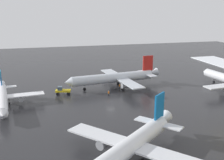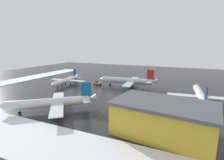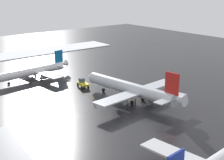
{
  "view_description": "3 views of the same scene",
  "coord_description": "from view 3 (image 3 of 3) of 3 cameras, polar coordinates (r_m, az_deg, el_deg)",
  "views": [
    {
      "loc": [
        -19.95,
        -73.55,
        26.05
      ],
      "look_at": [
        1.84,
        5.48,
        4.8
      ],
      "focal_mm": 45.0,
      "sensor_mm": 36.0,
      "label": 1
    },
    {
      "loc": [
        37.09,
        -77.54,
        22.63
      ],
      "look_at": [
        -1.54,
        6.89,
        4.41
      ],
      "focal_mm": 28.0,
      "sensor_mm": 36.0,
      "label": 2
    },
    {
      "loc": [
        68.09,
        -42.69,
        30.35
      ],
      "look_at": [
        -0.3,
        11.54,
        4.82
      ],
      "focal_mm": 55.0,
      "sensor_mm": 36.0,
      "label": 3
    }
  ],
  "objects": [
    {
      "name": "ground_crew_beside_wing",
      "position": [
        87.61,
        -3.06,
        -3.31
      ],
      "size": [
        0.36,
        0.36,
        1.71
      ],
      "rotation": [
        0.0,
        0.0,
        0.75
      ],
      "color": "black",
      "rests_on": "ground_plane"
    },
    {
      "name": "airplane_parked_portside",
      "position": [
        88.76,
        3.32,
        -1.47
      ],
      "size": [
        33.53,
        27.9,
        9.96
      ],
      "rotation": [
        0.0,
        0.0,
        3.26
      ],
      "color": "silver",
      "rests_on": "ground_plane"
    },
    {
      "name": "airplane_foreground_jet",
      "position": [
        110.99,
        -12.96,
        1.43
      ],
      "size": [
        22.5,
        27.06,
        8.03
      ],
      "rotation": [
        0.0,
        0.0,
        4.81
      ],
      "color": "white",
      "rests_on": "ground_plane"
    },
    {
      "name": "pushback_tug",
      "position": [
        100.97,
        -4.91,
        -0.49
      ],
      "size": [
        4.96,
        3.11,
        2.5
      ],
      "rotation": [
        0.0,
        0.0,
        2.93
      ],
      "color": "gold",
      "rests_on": "ground_plane"
    },
    {
      "name": "ground_plane",
      "position": [
        85.91,
        -5.93,
        -4.48
      ],
      "size": [
        240.0,
        240.0,
        0.0
      ],
      "primitive_type": "plane",
      "color": "#232326"
    },
    {
      "name": "ground_crew_near_tug",
      "position": [
        87.36,
        2.52,
        -3.36
      ],
      "size": [
        0.36,
        0.36,
        1.71
      ],
      "rotation": [
        0.0,
        0.0,
        3.85
      ],
      "color": "black",
      "rests_on": "ground_plane"
    },
    {
      "name": "ground_crew_mid_apron",
      "position": [
        86.83,
        3.88,
        -3.51
      ],
      "size": [
        0.36,
        0.36,
        1.71
      ],
      "rotation": [
        0.0,
        0.0,
        1.46
      ],
      "color": "black",
      "rests_on": "ground_plane"
    }
  ]
}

